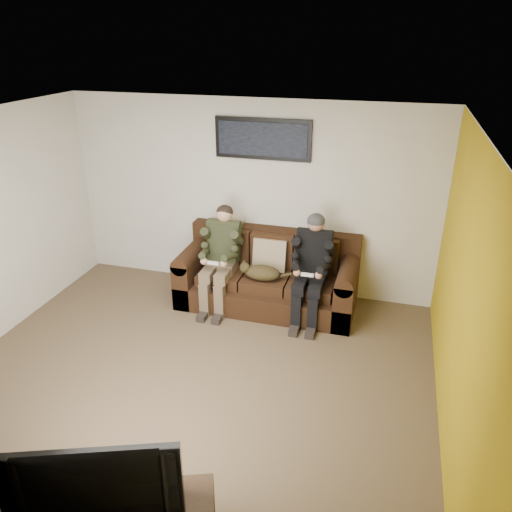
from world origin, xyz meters
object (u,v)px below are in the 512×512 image
(framed_poster, at_px, (263,139))
(cat, at_px, (261,272))
(person_left, at_px, (221,252))
(television, at_px, (96,475))
(sofa, at_px, (269,278))
(person_right, at_px, (312,262))

(framed_poster, bearing_deg, cat, -76.24)
(person_left, distance_m, framed_poster, 1.52)
(television, bearing_deg, framed_poster, 69.74)
(sofa, distance_m, television, 3.81)
(person_left, relative_size, person_right, 0.99)
(person_left, xyz_separation_m, person_right, (1.19, 0.00, 0.00))
(sofa, bearing_deg, framed_poster, 117.52)
(sofa, bearing_deg, person_left, -161.97)
(sofa, height_order, television, television)
(sofa, xyz_separation_m, cat, (-0.04, -0.27, 0.21))
(person_right, distance_m, cat, 0.66)
(person_left, bearing_deg, cat, -8.12)
(cat, bearing_deg, sofa, 81.75)
(person_left, bearing_deg, sofa, 18.03)
(sofa, xyz_separation_m, person_right, (0.59, -0.19, 0.39))
(person_right, height_order, television, person_right)
(sofa, relative_size, person_left, 1.75)
(sofa, xyz_separation_m, framed_poster, (-0.20, 0.38, 1.74))
(cat, relative_size, framed_poster, 0.53)
(person_left, relative_size, television, 1.18)
(person_left, height_order, framed_poster, framed_poster)
(sofa, xyz_separation_m, person_left, (-0.59, -0.19, 0.39))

